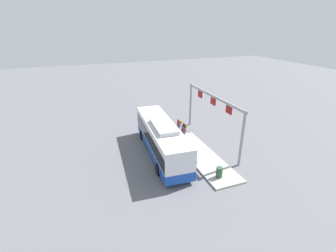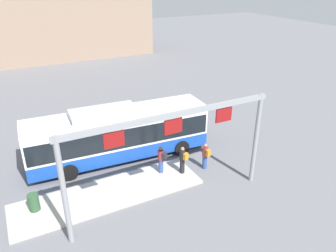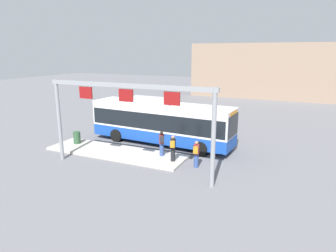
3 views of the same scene
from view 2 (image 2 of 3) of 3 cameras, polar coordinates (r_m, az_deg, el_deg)
ground_plane at (r=21.39m, az=-8.19°, el=-5.42°), size 120.00×120.00×0.00m
platform_curb at (r=18.17m, az=-10.07°, el=-11.43°), size 10.00×2.80×0.16m
bus_main at (r=20.53m, az=-8.51°, el=-1.06°), size 11.22×3.23×3.46m
person_boarding at (r=19.75m, az=6.47°, el=-5.09°), size 0.39×0.56×1.67m
person_waiting_near at (r=18.96m, az=2.55°, el=-5.78°), size 0.45×0.59×1.67m
person_waiting_mid at (r=18.99m, az=-1.18°, el=-5.70°), size 0.53×0.61×1.67m
platform_sign_gantry at (r=15.09m, az=0.87°, el=-2.40°), size 10.52×0.24×5.20m
station_building at (r=48.53m, az=-16.82°, el=16.25°), size 21.37×8.00×8.10m
trash_bin at (r=17.74m, az=-22.16°, el=-12.08°), size 0.52×0.52×0.90m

